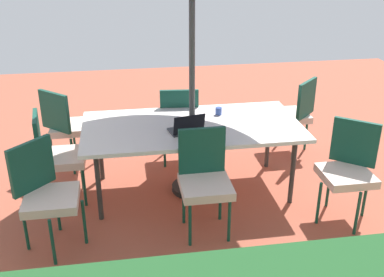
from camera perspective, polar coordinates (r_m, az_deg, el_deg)
The scene contains 11 objects.
ground_plane at distance 5.17m, azimuth 0.00°, elevation -6.38°, with size 10.00×10.00×0.02m, color #9E4C38.
dining_table at distance 4.84m, azimuth 0.00°, elevation 1.17°, with size 2.25×1.12×0.78m.
chair_east at distance 4.92m, azimuth -16.36°, elevation -1.73°, with size 0.49×0.48×0.98m.
chair_southeast at distance 5.62m, azimuth -15.10°, elevation 1.73°, with size 0.59×0.59×0.98m.
chair_south at distance 5.53m, azimuth -1.59°, elevation 2.22°, with size 0.47×0.48×0.98m.
chair_northwest at distance 4.69m, azimuth 18.59°, elevation -3.34°, with size 0.58×0.58×0.98m.
chair_northeast at distance 4.25m, azimuth -17.46°, elevation -6.17°, with size 0.59×0.59×0.98m.
chair_southwest at distance 5.93m, azimuth 12.34°, elevation 3.21°, with size 0.59×0.59×0.98m.
chair_north at distance 4.28m, azimuth 1.59°, elevation -4.76°, with size 0.46×0.46×0.98m.
laptop at distance 4.62m, azimuth -0.65°, elevation 1.26°, with size 0.36×0.31×0.21m.
cup at distance 5.09m, azimuth 3.27°, elevation 3.38°, with size 0.07×0.07×0.08m, color #334C99.
Camera 1 is at (0.70, 4.40, 2.63)m, focal length 43.58 mm.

